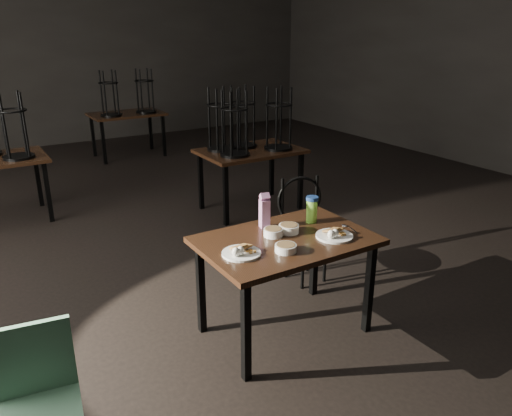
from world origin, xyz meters
TOP-DOWN VIEW (x-y plane):
  - room at (-0.06, 0.01)m, footprint 12.00×12.04m
  - main_table at (-0.31, -1.42)m, footprint 1.20×0.80m
  - plate_left at (-0.71, -1.48)m, footprint 0.26×0.26m
  - plate_right at (-0.01, -1.58)m, footprint 0.26×0.26m
  - bowl_near at (-0.36, -1.33)m, footprint 0.14×0.14m
  - bowl_far at (-0.23, -1.34)m, footprint 0.15×0.15m
  - bowl_big at (-0.44, -1.59)m, footprint 0.14×0.14m
  - juice_carton at (-0.33, -1.17)m, footprint 0.08×0.08m
  - water_bottle at (0.03, -1.27)m, footprint 0.12×0.12m
  - spoon at (0.19, -1.47)m, footprint 0.05×0.17m
  - bentwood_chair at (0.33, -0.78)m, footprint 0.47×0.46m
  - school_chair at (-2.06, -1.90)m, footprint 0.45×0.45m
  - bg_table_right at (0.83, 0.99)m, footprint 1.20×0.80m
  - bg_table_far at (0.44, 4.34)m, footprint 1.20×0.80m

SIDE VIEW (x-z plane):
  - school_chair at x=-2.06m, z-range 0.09..0.94m
  - bentwood_chair at x=0.33m, z-range 0.09..1.00m
  - main_table at x=-0.31m, z-range 0.30..1.05m
  - bg_table_far at x=0.44m, z-range 0.01..1.49m
  - spoon at x=0.19m, z-range 0.75..0.76m
  - plate_left at x=-0.71m, z-range 0.73..0.81m
  - plate_right at x=-0.01m, z-range 0.73..0.82m
  - bowl_big at x=-0.44m, z-range 0.75..0.80m
  - bowl_near at x=-0.36m, z-range 0.75..0.81m
  - bowl_far at x=-0.23m, z-range 0.75..0.81m
  - bg_table_right at x=0.83m, z-range 0.06..1.54m
  - water_bottle at x=0.03m, z-range 0.75..0.95m
  - juice_carton at x=-0.33m, z-range 0.74..1.01m
  - room at x=-0.06m, z-range 0.72..3.94m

